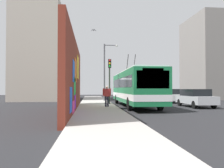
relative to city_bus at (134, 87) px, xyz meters
The scene contains 14 objects.
ground_plane 2.53m from the city_bus, 95.71° to the left, with size 80.00×80.00×0.00m, color #232326.
sidewalk_slab 3.80m from the city_bus, 93.03° to the left, with size 48.00×3.20×0.15m, color #ADA8A0.
graffiti_wall 6.84m from the city_bus, 130.84° to the left, with size 13.48×0.32×4.90m.
building_far_left 17.57m from the city_bus, 40.63° to the left, with size 10.31×6.13×13.25m.
building_far_right 21.08m from the city_bus, 47.76° to the right, with size 8.98×6.54×13.01m.
city_bus is the anchor object (origin of this frame).
parked_car_silver 5.42m from the city_bus, 102.98° to the right, with size 4.49×1.86×1.58m.
parked_car_white 7.44m from the city_bus, 44.76° to the right, with size 4.38×1.81×1.58m.
parked_car_navy 12.57m from the city_bus, 24.51° to the right, with size 4.54×1.81×1.58m.
pedestrian_at_curb 3.26m from the city_bus, 123.92° to the left, with size 0.23×0.68×1.70m.
traffic_light 2.84m from the city_bus, 58.13° to the left, with size 0.49×0.28×4.33m.
street_lamp 8.04m from the city_bus, 15.61° to the left, with size 0.44×1.75×7.02m.
flying_pigeons 7.61m from the city_bus, 49.97° to the left, with size 0.32×0.52×0.18m.
curbside_puddle 2.95m from the city_bus, 149.49° to the left, with size 1.50×1.50×0.00m, color black.
Camera 1 is at (-19.70, 2.27, 1.61)m, focal length 35.57 mm.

